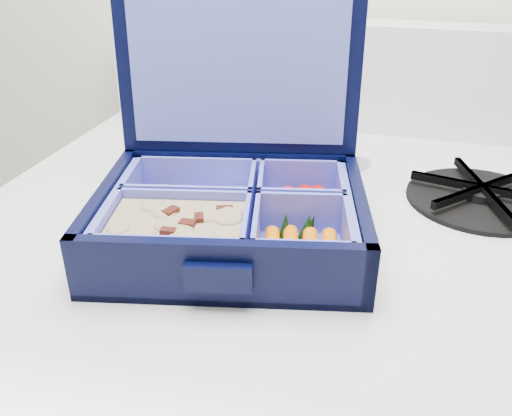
% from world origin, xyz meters
% --- Properties ---
extents(bento_box, '(0.29, 0.25, 0.06)m').
position_xyz_m(bento_box, '(-0.21, 1.56, 1.03)').
color(bento_box, black).
rests_on(bento_box, stove).
extents(burner_grate, '(0.20, 0.20, 0.02)m').
position_xyz_m(burner_grate, '(0.03, 1.72, 1.01)').
color(burner_grate, black).
rests_on(burner_grate, stove).
extents(burner_grate_rear, '(0.22, 0.22, 0.02)m').
position_xyz_m(burner_grate_rear, '(-0.35, 1.85, 1.01)').
color(burner_grate_rear, black).
rests_on(burner_grate_rear, stove).
extents(fork, '(0.09, 0.16, 0.01)m').
position_xyz_m(fork, '(-0.14, 1.72, 1.00)').
color(fork, silver).
rests_on(fork, stove).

